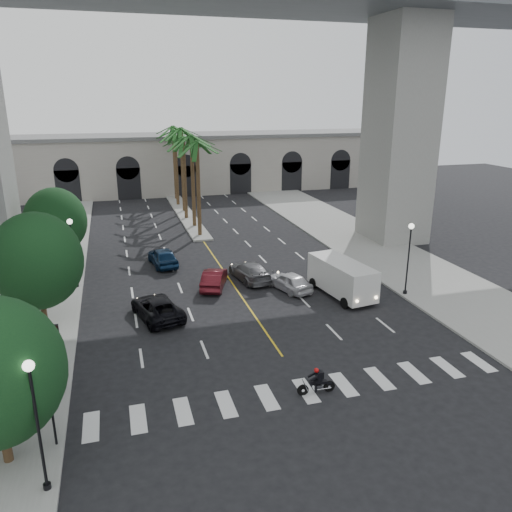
{
  "coord_description": "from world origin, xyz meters",
  "views": [
    {
      "loc": [
        -8.22,
        -21.13,
        13.62
      ],
      "look_at": [
        -0.37,
        6.0,
        4.64
      ],
      "focal_mm": 35.0,
      "sensor_mm": 36.0,
      "label": 1
    }
  ],
  "objects": [
    {
      "name": "ground",
      "position": [
        0.0,
        0.0,
        0.0
      ],
      "size": [
        140.0,
        140.0,
        0.0
      ],
      "primitive_type": "plane",
      "color": "black",
      "rests_on": "ground"
    },
    {
      "name": "sidewalk_left",
      "position": [
        -15.0,
        15.0,
        0.07
      ],
      "size": [
        8.0,
        100.0,
        0.15
      ],
      "primitive_type": "cube",
      "color": "gray",
      "rests_on": "ground"
    },
    {
      "name": "sidewalk_right",
      "position": [
        15.0,
        15.0,
        0.07
      ],
      "size": [
        8.0,
        100.0,
        0.15
      ],
      "primitive_type": "cube",
      "color": "gray",
      "rests_on": "ground"
    },
    {
      "name": "median",
      "position": [
        0.0,
        38.0,
        0.1
      ],
      "size": [
        2.0,
        24.0,
        0.2
      ],
      "primitive_type": "cube",
      "color": "gray",
      "rests_on": "ground"
    },
    {
      "name": "pier_building",
      "position": [
        0.0,
        55.0,
        4.27
      ],
      "size": [
        71.0,
        10.5,
        8.5
      ],
      "color": "#B1AB9F",
      "rests_on": "ground"
    },
    {
      "name": "bridge",
      "position": [
        3.42,
        22.0,
        18.51
      ],
      "size": [
        75.0,
        13.0,
        26.0
      ],
      "color": "gray",
      "rests_on": "ground"
    },
    {
      "name": "palm_a",
      "position": [
        0.0,
        28.0,
        9.1
      ],
      "size": [
        3.2,
        3.2,
        10.3
      ],
      "color": "#47331E",
      "rests_on": "ground"
    },
    {
      "name": "palm_b",
      "position": [
        0.1,
        32.0,
        9.37
      ],
      "size": [
        3.2,
        3.2,
        10.6
      ],
      "color": "#47331E",
      "rests_on": "ground"
    },
    {
      "name": "palm_c",
      "position": [
        -0.2,
        36.0,
        8.91
      ],
      "size": [
        3.2,
        3.2,
        10.1
      ],
      "color": "#47331E",
      "rests_on": "ground"
    },
    {
      "name": "palm_d",
      "position": [
        0.15,
        40.0,
        9.65
      ],
      "size": [
        3.2,
        3.2,
        10.9
      ],
      "color": "#47331E",
      "rests_on": "ground"
    },
    {
      "name": "palm_e",
      "position": [
        -0.1,
        44.0,
        9.19
      ],
      "size": [
        3.2,
        3.2,
        10.4
      ],
      "color": "#47331E",
      "rests_on": "ground"
    },
    {
      "name": "palm_f",
      "position": [
        0.2,
        48.0,
        9.46
      ],
      "size": [
        3.2,
        3.2,
        10.7
      ],
      "color": "#47331E",
      "rests_on": "ground"
    },
    {
      "name": "street_tree_mid",
      "position": [
        -13.0,
        10.0,
        4.21
      ],
      "size": [
        5.44,
        5.44,
        7.21
      ],
      "color": "#382616",
      "rests_on": "ground"
    },
    {
      "name": "street_tree_far",
      "position": [
        -13.0,
        22.0,
        3.9
      ],
      "size": [
        5.04,
        5.04,
        6.68
      ],
      "color": "#382616",
      "rests_on": "ground"
    },
    {
      "name": "lamp_post_left_near",
      "position": [
        -11.4,
        -5.0,
        3.22
      ],
      "size": [
        0.4,
        0.4,
        5.35
      ],
      "color": "black",
      "rests_on": "ground"
    },
    {
      "name": "lamp_post_left_far",
      "position": [
        -11.4,
        16.0,
        3.22
      ],
      "size": [
        0.4,
        0.4,
        5.35
      ],
      "color": "black",
      "rests_on": "ground"
    },
    {
      "name": "lamp_post_right",
      "position": [
        11.4,
        8.0,
        3.22
      ],
      "size": [
        0.4,
        0.4,
        5.35
      ],
      "color": "black",
      "rests_on": "ground"
    },
    {
      "name": "traffic_signal_near",
      "position": [
        -11.3,
        -2.5,
        2.51
      ],
      "size": [
        0.25,
        0.18,
        3.65
      ],
      "color": "black",
      "rests_on": "ground"
    },
    {
      "name": "traffic_signal_far",
      "position": [
        -11.3,
        1.5,
        2.51
      ],
      "size": [
        0.25,
        0.18,
        3.65
      ],
      "color": "black",
      "rests_on": "ground"
    },
    {
      "name": "motorcycle_rider",
      "position": [
        0.44,
        -1.83,
        0.62
      ],
      "size": [
        1.91,
        0.52,
        1.38
      ],
      "rotation": [
        0.0,
        0.0,
        -0.04
      ],
      "color": "black",
      "rests_on": "ground"
    },
    {
      "name": "car_a",
      "position": [
        3.72,
        11.29,
        0.7
      ],
      "size": [
        2.83,
        4.4,
        1.39
      ],
      "primitive_type": "imported",
      "rotation": [
        0.0,
        0.0,
        3.46
      ],
      "color": "silver",
      "rests_on": "ground"
    },
    {
      "name": "car_b",
      "position": [
        -1.5,
        13.38,
        0.71
      ],
      "size": [
        2.87,
        4.55,
        1.42
      ],
      "primitive_type": "imported",
      "rotation": [
        0.0,
        0.0,
        2.79
      ],
      "color": "#4E0F16",
      "rests_on": "ground"
    },
    {
      "name": "car_c",
      "position": [
        -6.13,
        9.08,
        0.7
      ],
      "size": [
        3.49,
        5.47,
        1.41
      ],
      "primitive_type": "imported",
      "rotation": [
        0.0,
        0.0,
        3.39
      ],
      "color": "black",
      "rests_on": "ground"
    },
    {
      "name": "car_d",
      "position": [
        1.5,
        14.23,
        0.72
      ],
      "size": [
        2.75,
        5.2,
        1.44
      ],
      "primitive_type": "imported",
      "rotation": [
        0.0,
        0.0,
        3.3
      ],
      "color": "#5B5B5F",
      "rests_on": "ground"
    },
    {
      "name": "car_e",
      "position": [
        -4.63,
        19.66,
        0.78
      ],
      "size": [
        2.46,
        4.79,
        1.56
      ],
      "primitive_type": "imported",
      "rotation": [
        0.0,
        0.0,
        3.28
      ],
      "color": "#102A4C",
      "rests_on": "ground"
    },
    {
      "name": "cargo_van",
      "position": [
        6.98,
        9.26,
        1.41
      ],
      "size": [
        3.08,
        6.19,
        2.53
      ],
      "rotation": [
        0.0,
        0.0,
        0.14
      ],
      "color": "silver",
      "rests_on": "ground"
    },
    {
      "name": "pedestrian_a",
      "position": [
        -11.5,
        1.53,
        1.06
      ],
      "size": [
        0.73,
        0.54,
        1.82
      ],
      "primitive_type": "imported",
      "rotation": [
        0.0,
        0.0,
        -0.17
      ],
      "color": "black",
      "rests_on": "sidewalk_left"
    }
  ]
}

